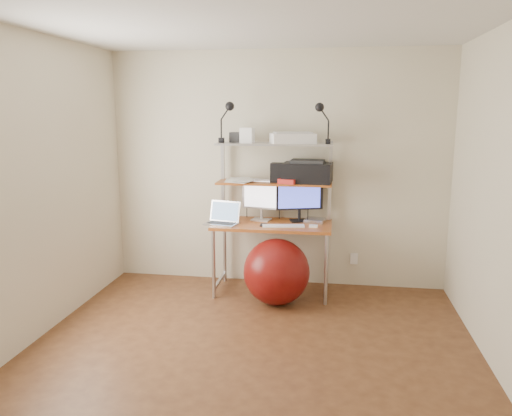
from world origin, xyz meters
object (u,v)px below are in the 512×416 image
Objects in this scene: monitor_black at (300,198)px; printer at (307,172)px; laptop at (223,219)px; exercise_ball at (276,272)px; monitor_silver at (262,197)px.

monitor_black is 0.95× the size of printer.
laptop is 0.57× the size of exercise_ball.
monitor_black is 1.32× the size of laptop.
monitor_black is at bearing 29.88° from laptop.
exercise_ball is at bearing -128.67° from monitor_black.
printer is (0.47, -0.00, 0.27)m from monitor_silver.
exercise_ball is (-0.26, -0.44, -0.93)m from printer.
laptop is at bearing -160.55° from printer.
printer is at bearing -24.36° from monitor_black.
monitor_silver reaches higher than laptop.
exercise_ball is at bearing -116.13° from printer.
laptop is 0.77m from exercise_ball.
monitor_silver is at bearing 44.75° from laptop.
monitor_black is 0.82m from exercise_ball.
monitor_black is 0.29m from printer.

